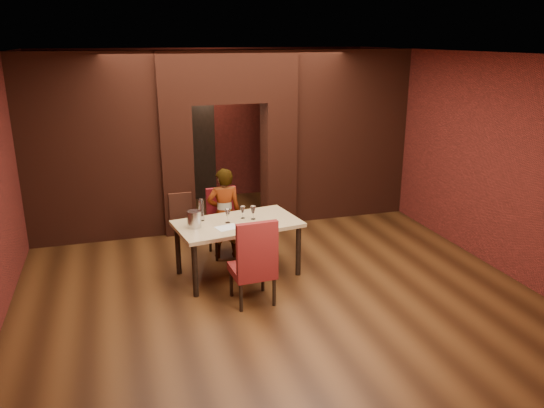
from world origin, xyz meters
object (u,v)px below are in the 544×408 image
Objects in this scene: wine_glass_c at (253,213)px; chair_near at (252,260)px; dining_table at (238,248)px; person_seated at (224,213)px; chair_far at (225,223)px; wine_glass_a at (228,216)px; potted_plant at (255,233)px; water_bottle at (201,210)px; wine_bucket at (194,219)px; wine_glass_b at (243,212)px.

chair_near is at bearing -106.02° from wine_glass_c.
person_seated reaches higher than dining_table.
chair_near is at bearing -99.82° from dining_table.
chair_far is 0.89m from wine_glass_c.
wine_glass_a is 0.46× the size of potted_plant.
chair_far is 0.69m from potted_plant.
chair_far reaches higher than dining_table.
person_seated is at bearing 48.24° from water_bottle.
dining_table is 1.48× the size of chair_near.
wine_glass_c is 0.89m from wine_bucket.
person_seated reaches higher than wine_glass_a.
person_seated reaches higher than wine_glass_c.
wine_glass_c is at bearing -32.96° from wine_glass_b.
water_bottle is (-0.47, -0.59, 0.46)m from chair_far.
water_bottle is at bearing -69.88° from chair_near.
chair_far reaches higher than wine_glass_a.
potted_plant is (0.55, 1.04, -0.19)m from dining_table.
person_seated is 7.83× the size of wine_glass_b.
chair_near reaches higher than chair_far.
chair_near is 1.10m from wine_bucket.
wine_bucket is at bearing 54.54° from person_seated.
wine_glass_c is (0.14, -0.09, 0.01)m from wine_glass_b.
person_seated is 0.75m from wine_glass_c.
potted_plant is at bearing 64.39° from wine_glass_b.
potted_plant is (1.18, 1.09, -0.72)m from wine_bucket.
wine_glass_c is 0.45× the size of potted_plant.
chair_far is at bearing 51.43° from water_bottle.
water_bottle reaches higher than wine_glass_c.
wine_glass_b is at bearing 41.88° from dining_table.
person_seated is at bearing 105.89° from wine_glass_b.
wine_bucket is 0.31m from water_bottle.
wine_glass_c is 0.85× the size of wine_bucket.
person_seated is at bearing 52.05° from wine_bucket.
wine_bucket is 0.72× the size of water_bottle.
wine_glass_c is at bearing 5.80° from wine_glass_a.
wine_glass_a is (-0.13, 0.89, 0.33)m from chair_near.
wine_glass_b is 0.92× the size of wine_glass_c.
dining_table is at bearing -5.66° from wine_glass_a.
chair_near reaches higher than wine_glass_c.
water_bottle is (-0.60, 0.08, 0.07)m from wine_glass_b.
dining_table is 5.31× the size of water_bottle.
dining_table is at bearing 3.82° from wine_bucket.
wine_glass_b is at bearing -100.49° from chair_near.
wine_bucket is at bearing 174.87° from dining_table.
potted_plant is at bearing 53.35° from dining_table.
chair_far is 0.78m from wine_glass_b.
wine_glass_a is 0.50m from wine_bucket.
chair_far is 0.88m from water_bottle.
wine_glass_a is at bearing 84.98° from person_seated.
chair_far is (-0.02, 0.81, 0.13)m from dining_table.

